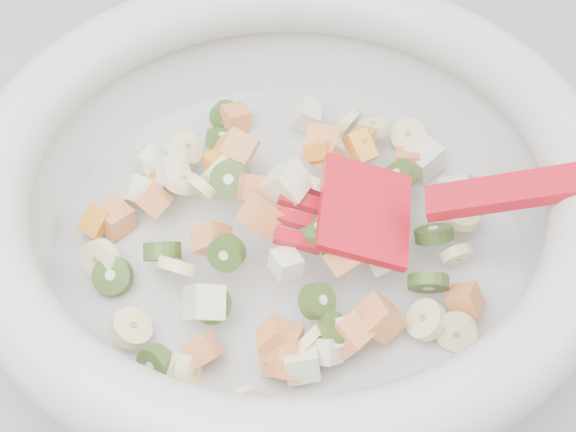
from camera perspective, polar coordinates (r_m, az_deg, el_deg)
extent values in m
cylinder|color=beige|center=(0.62, 0.00, -2.39)|extent=(0.34, 0.34, 0.02)
torus|color=beige|center=(0.56, 0.00, 2.69)|extent=(0.42, 0.42, 0.05)
cylinder|color=beige|center=(0.56, -10.12, -7.17)|extent=(0.04, 0.04, 0.03)
cylinder|color=beige|center=(0.57, -7.18, -3.23)|extent=(0.04, 0.03, 0.03)
cylinder|color=beige|center=(0.68, 7.79, 5.11)|extent=(0.04, 0.04, 0.02)
cylinder|color=beige|center=(0.60, 10.86, -2.50)|extent=(0.03, 0.02, 0.03)
cylinder|color=beige|center=(0.53, -2.79, -12.22)|extent=(0.04, 0.02, 0.04)
cylinder|color=beige|center=(0.62, -6.85, 2.19)|extent=(0.03, 0.03, 0.02)
cylinder|color=beige|center=(0.62, 6.76, 1.58)|extent=(0.03, 0.03, 0.04)
cylinder|color=beige|center=(0.60, -5.58, 1.83)|extent=(0.02, 0.03, 0.03)
cylinder|color=beige|center=(0.67, 5.55, 5.69)|extent=(0.03, 0.03, 0.02)
cylinder|color=beige|center=(0.69, 3.93, 6.11)|extent=(0.03, 0.02, 0.03)
cylinder|color=beige|center=(0.55, 1.25, -8.11)|extent=(0.03, 0.03, 0.03)
cylinder|color=beige|center=(0.60, -12.05, -2.73)|extent=(0.03, 0.03, 0.03)
cylinder|color=beige|center=(0.57, 8.89, -6.65)|extent=(0.03, 0.04, 0.03)
cylinder|color=beige|center=(0.59, 1.65, 2.17)|extent=(0.03, 0.03, 0.03)
cylinder|color=beige|center=(0.63, 11.18, -0.03)|extent=(0.04, 0.04, 0.01)
cylinder|color=beige|center=(0.59, 4.65, 1.21)|extent=(0.02, 0.03, 0.02)
cylinder|color=beige|center=(0.57, 10.85, -7.38)|extent=(0.03, 0.03, 0.03)
cylinder|color=beige|center=(0.65, -6.68, 4.36)|extent=(0.03, 0.04, 0.03)
cylinder|color=beige|center=(0.55, -6.44, -10.11)|extent=(0.02, 0.04, 0.04)
cylinder|color=beige|center=(0.63, -4.74, 3.07)|extent=(0.03, 0.03, 0.04)
cube|color=#EEA64B|center=(0.54, -0.41, -8.16)|extent=(0.03, 0.04, 0.03)
cube|color=#EEA64B|center=(0.58, 11.37, -5.40)|extent=(0.03, 0.03, 0.03)
cube|color=#EEA64B|center=(0.55, 3.97, -7.69)|extent=(0.03, 0.03, 0.03)
cube|color=#EEA64B|center=(0.63, -3.08, 4.48)|extent=(0.03, 0.03, 0.03)
cube|color=#EEA64B|center=(0.56, -1.78, -0.02)|extent=(0.03, 0.03, 0.03)
cube|color=#EEA64B|center=(0.62, -8.61, 1.02)|extent=(0.03, 0.03, 0.03)
cube|color=#EEA64B|center=(0.56, 3.49, -2.64)|extent=(0.03, 0.03, 0.03)
cube|color=#EEA64B|center=(0.63, 2.16, 4.87)|extent=(0.03, 0.04, 0.03)
cube|color=#EEA64B|center=(0.65, -3.69, 4.25)|extent=(0.03, 0.03, 0.03)
cube|color=#EEA64B|center=(0.56, 5.94, -6.57)|extent=(0.03, 0.03, 0.03)
cube|color=#EEA64B|center=(0.55, -5.48, -8.60)|extent=(0.03, 0.03, 0.03)
cube|color=#EEA64B|center=(0.69, -3.46, 6.31)|extent=(0.03, 0.02, 0.02)
cube|color=#EEA64B|center=(0.54, -0.31, -9.62)|extent=(0.03, 0.02, 0.03)
cube|color=#EEA64B|center=(0.58, -4.95, -1.50)|extent=(0.03, 0.03, 0.03)
cube|color=#EEA64B|center=(0.54, -0.74, -7.80)|extent=(0.03, 0.02, 0.03)
cube|color=#EEA64B|center=(0.63, -11.17, -0.14)|extent=(0.03, 0.03, 0.02)
cube|color=#EEA64B|center=(0.65, 7.73, 3.54)|extent=(0.02, 0.02, 0.02)
cube|color=#EEA64B|center=(0.58, -2.14, 1.82)|extent=(0.03, 0.02, 0.03)
cube|color=#EEA64B|center=(0.63, 2.31, 3.92)|extent=(0.03, 0.03, 0.03)
cylinder|color=#629B33|center=(0.60, -11.27, -3.83)|extent=(0.03, 0.03, 0.02)
cylinder|color=#629B33|center=(0.66, -4.26, 4.88)|extent=(0.04, 0.04, 0.02)
cylinder|color=#629B33|center=(0.56, 2.23, -0.98)|extent=(0.04, 0.03, 0.03)
cylinder|color=#629B33|center=(0.59, -8.12, -2.30)|extent=(0.03, 0.03, 0.03)
cylinder|color=#629B33|center=(0.69, -4.05, 6.46)|extent=(0.03, 0.04, 0.02)
cylinder|color=#629B33|center=(0.60, -3.74, 2.35)|extent=(0.04, 0.04, 0.03)
cylinder|color=#629B33|center=(0.60, 9.42, -1.17)|extent=(0.03, 0.03, 0.03)
cylinder|color=#629B33|center=(0.56, -4.00, -2.41)|extent=(0.03, 0.02, 0.03)
cylinder|color=#629B33|center=(0.54, 3.08, -7.30)|extent=(0.03, 0.03, 0.02)
cylinder|color=#629B33|center=(0.55, 1.90, -5.52)|extent=(0.03, 0.03, 0.03)
cylinder|color=#629B33|center=(0.56, -4.92, -5.74)|extent=(0.03, 0.03, 0.03)
cylinder|color=#629B33|center=(0.63, 7.15, 2.48)|extent=(0.04, 0.04, 0.03)
cylinder|color=#629B33|center=(0.55, -8.54, -9.41)|extent=(0.03, 0.03, 0.03)
cylinder|color=#629B33|center=(0.57, 9.07, -4.27)|extent=(0.03, 0.02, 0.03)
cube|color=#EAE7C7|center=(0.65, -9.19, 3.66)|extent=(0.03, 0.03, 0.02)
cube|color=#EAE7C7|center=(0.58, -0.07, 2.09)|extent=(0.04, 0.04, 0.03)
cube|color=#EAE7C7|center=(0.54, 0.86, -9.37)|extent=(0.02, 0.03, 0.03)
cube|color=#EAE7C7|center=(0.64, -9.62, 1.54)|extent=(0.03, 0.03, 0.03)
cube|color=#EAE7C7|center=(0.55, -7.13, -9.55)|extent=(0.03, 0.02, 0.03)
cube|color=#EAE7C7|center=(0.55, -0.15, -3.08)|extent=(0.02, 0.02, 0.02)
cube|color=#EAE7C7|center=(0.54, 2.43, -8.65)|extent=(0.02, 0.03, 0.03)
cube|color=#EAE7C7|center=(0.66, 8.80, 3.66)|extent=(0.04, 0.03, 0.03)
cube|color=#EAE7C7|center=(0.64, -7.77, 2.81)|extent=(0.04, 0.04, 0.04)
cube|color=#EAE7C7|center=(0.68, 1.19, 6.61)|extent=(0.03, 0.02, 0.03)
cube|color=#EAE7C7|center=(0.56, -5.45, -5.64)|extent=(0.03, 0.03, 0.04)
cube|color=#EAE7C7|center=(0.55, 3.21, -7.72)|extent=(0.03, 0.03, 0.02)
cube|color=#EAE7C7|center=(0.57, 6.35, -2.58)|extent=(0.03, 0.03, 0.03)
cube|color=#EAE7C7|center=(0.64, 10.95, 1.56)|extent=(0.03, 0.04, 0.04)
cube|color=gold|center=(0.65, 4.79, 4.97)|extent=(0.02, 0.03, 0.02)
cube|color=gold|center=(0.65, -8.10, 2.69)|extent=(0.03, 0.02, 0.03)
cube|color=gold|center=(0.63, -4.16, 3.62)|extent=(0.03, 0.03, 0.02)
cube|color=gold|center=(0.58, 4.90, -1.27)|extent=(0.03, 0.02, 0.03)
cube|color=gold|center=(0.62, 2.00, 4.31)|extent=(0.02, 0.03, 0.02)
cube|color=gold|center=(0.64, 4.71, 4.45)|extent=(0.03, 0.03, 0.02)
cube|color=gold|center=(0.62, -12.35, -0.34)|extent=(0.03, 0.03, 0.02)
cube|color=#B7101C|center=(0.57, 4.99, 0.30)|extent=(0.08, 0.08, 0.03)
cube|color=#B7101C|center=(0.59, 0.96, 2.12)|extent=(0.03, 0.02, 0.02)
cube|color=#B7101C|center=(0.58, 0.86, 0.93)|extent=(0.03, 0.02, 0.02)
cube|color=#B7101C|center=(0.57, 0.75, -0.30)|extent=(0.03, 0.02, 0.02)
cube|color=#B7101C|center=(0.55, 0.64, -1.58)|extent=(0.03, 0.02, 0.02)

